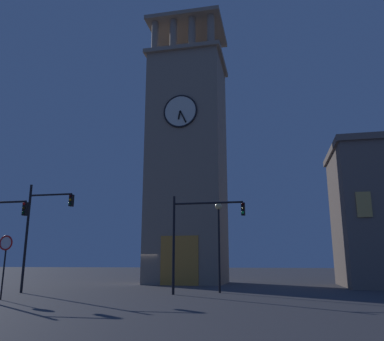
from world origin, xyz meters
The scene contains 6 objects.
ground_plane centered at (0.00, 0.00, 0.00)m, with size 200.00×200.00×0.00m, color #424247.
clocktower centered at (-3.15, -2.05, 11.30)m, with size 7.31×6.76×27.36m.
traffic_signal_near centered at (-6.39, 9.80, 3.91)m, with size 4.41×0.41×5.82m.
traffic_signal_mid centered at (3.72, 10.45, 4.33)m, with size 3.16×0.41×6.82m.
street_lamp centered at (-7.44, 7.90, 3.87)m, with size 0.44×0.44×5.62m.
no_horn_sign centered at (2.75, 14.75, 2.54)m, with size 0.78×0.14×3.22m.
Camera 1 is at (-10.98, 32.76, 1.86)m, focal length 36.28 mm.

